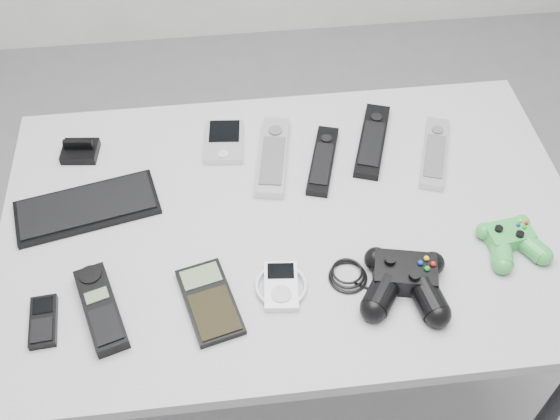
{
  "coord_description": "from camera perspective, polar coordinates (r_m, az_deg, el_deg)",
  "views": [
    {
      "loc": [
        -0.06,
        -0.85,
        1.78
      ],
      "look_at": [
        0.04,
        -0.02,
        0.79
      ],
      "focal_mm": 42.0,
      "sensor_mm": 36.0,
      "label": 1
    }
  ],
  "objects": [
    {
      "name": "pda_keyboard",
      "position": [
        1.37,
        -16.45,
        0.25
      ],
      "size": [
        0.3,
        0.18,
        0.02
      ],
      "primitive_type": "cube",
      "rotation": [
        0.0,
        0.0,
        0.22
      ],
      "color": "black",
      "rests_on": "desk"
    },
    {
      "name": "controller_black",
      "position": [
        1.2,
        10.84,
        -6.0
      ],
      "size": [
        0.3,
        0.22,
        0.05
      ],
      "primitive_type": null,
      "rotation": [
        0.0,
        0.0,
        -0.22
      ],
      "color": "black",
      "rests_on": "desk"
    },
    {
      "name": "cordless_handset",
      "position": [
        1.21,
        -15.34,
        -8.24
      ],
      "size": [
        0.11,
        0.19,
        0.03
      ],
      "primitive_type": "cube",
      "rotation": [
        0.0,
        0.0,
        0.3
      ],
      "color": "black",
      "rests_on": "desk"
    },
    {
      "name": "mobile_phone",
      "position": [
        1.23,
        -19.93,
        -9.08
      ],
      "size": [
        0.05,
        0.1,
        0.02
      ],
      "primitive_type": "cube",
      "rotation": [
        0.0,
        0.0,
        0.08
      ],
      "color": "black",
      "rests_on": "desk"
    },
    {
      "name": "remote_silver_b",
      "position": [
        1.46,
        13.32,
        4.91
      ],
      "size": [
        0.12,
        0.21,
        0.02
      ],
      "primitive_type": "cube",
      "rotation": [
        0.0,
        0.0,
        -0.34
      ],
      "color": "#AFAFB6",
      "rests_on": "desk"
    },
    {
      "name": "controller_green",
      "position": [
        1.32,
        19.53,
        -2.44
      ],
      "size": [
        0.14,
        0.14,
        0.04
      ],
      "primitive_type": null,
      "rotation": [
        0.0,
        0.0,
        0.14
      ],
      "color": "green",
      "rests_on": "desk"
    },
    {
      "name": "remote_black_a",
      "position": [
        1.41,
        3.75,
        4.37
      ],
      "size": [
        0.1,
        0.2,
        0.02
      ],
      "primitive_type": "cube",
      "rotation": [
        0.0,
        0.0,
        -0.29
      ],
      "color": "black",
      "rests_on": "desk"
    },
    {
      "name": "remote_silver_a",
      "position": [
        1.41,
        -0.61,
        4.74
      ],
      "size": [
        0.1,
        0.24,
        0.03
      ],
      "primitive_type": "cube",
      "rotation": [
        0.0,
        0.0,
        -0.18
      ],
      "color": "#B8B7BF",
      "rests_on": "desk"
    },
    {
      "name": "pda",
      "position": [
        1.45,
        -4.89,
        5.99
      ],
      "size": [
        0.09,
        0.14,
        0.02
      ],
      "primitive_type": "cube",
      "rotation": [
        0.0,
        0.0,
        -0.09
      ],
      "color": "#B8B7BF",
      "rests_on": "desk"
    },
    {
      "name": "dock_bracket",
      "position": [
        1.48,
        -17.09,
        5.2
      ],
      "size": [
        0.08,
        0.07,
        0.04
      ],
      "primitive_type": "cube",
      "rotation": [
        0.0,
        0.0,
        -0.11
      ],
      "color": "black",
      "rests_on": "desk"
    },
    {
      "name": "remote_black_b",
      "position": [
        1.46,
        8.05,
        6.05
      ],
      "size": [
        0.12,
        0.23,
        0.02
      ],
      "primitive_type": "cube",
      "rotation": [
        0.0,
        0.0,
        -0.33
      ],
      "color": "black",
      "rests_on": "desk"
    },
    {
      "name": "calculator",
      "position": [
        1.19,
        -6.15,
        -7.9
      ],
      "size": [
        0.12,
        0.18,
        0.02
      ],
      "primitive_type": "cube",
      "rotation": [
        0.0,
        0.0,
        0.25
      ],
      "color": "black",
      "rests_on": "desk"
    },
    {
      "name": "desk",
      "position": [
        1.36,
        0.98,
        -2.44
      ],
      "size": [
        1.15,
        0.74,
        0.77
      ],
      "color": "gray",
      "rests_on": "floor"
    },
    {
      "name": "floor",
      "position": [
        1.97,
        -1.25,
        -14.85
      ],
      "size": [
        3.5,
        3.5,
        0.0
      ],
      "primitive_type": "plane",
      "color": "gray",
      "rests_on": "ground"
    },
    {
      "name": "mp3_player",
      "position": [
        1.2,
        0.09,
        -6.6
      ],
      "size": [
        0.11,
        0.11,
        0.02
      ],
      "primitive_type": "cube",
      "rotation": [
        0.0,
        0.0,
        -0.09
      ],
      "color": "white",
      "rests_on": "desk"
    }
  ]
}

